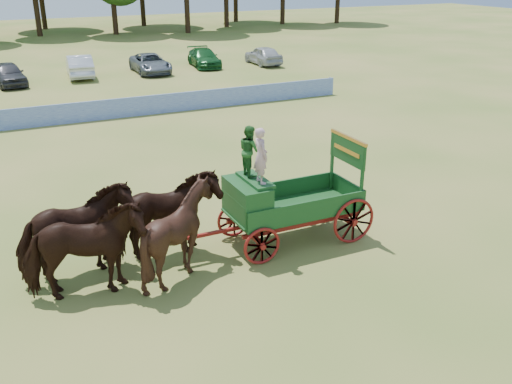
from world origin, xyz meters
The scene contains 8 objects.
ground centered at (0.00, 0.00, 0.00)m, with size 160.00×160.00×0.00m, color olive.
horse_lead_left centered at (-6.18, 0.84, 1.25)m, with size 1.35×2.95×2.50m, color black.
horse_lead_right centered at (-6.18, 1.94, 1.25)m, with size 1.35×2.95×2.50m, color black.
horse_wheel_left centered at (-3.78, 0.84, 1.25)m, with size 2.02×2.27×2.50m, color black.
horse_wheel_right centered at (-3.78, 1.94, 1.25)m, with size 1.35×2.95×2.50m, color black.
farm_dray centered at (-0.80, 1.41, 1.58)m, with size 6.00×2.00×3.70m.
sponsor_banner centered at (-1.00, 18.00, 0.53)m, with size 26.00×0.08×1.05m, color #1D38A1.
parked_cars centered at (-6.46, 30.36, 0.74)m, with size 40.93×6.52×1.60m.
Camera 1 is at (-7.71, -11.98, 7.75)m, focal length 40.00 mm.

